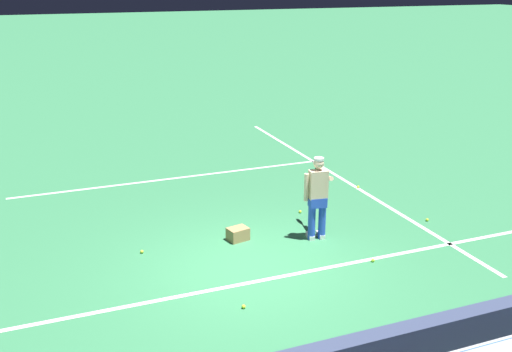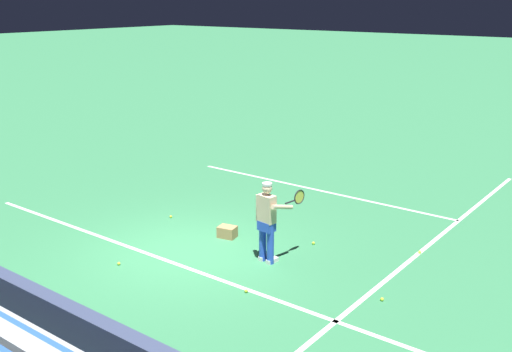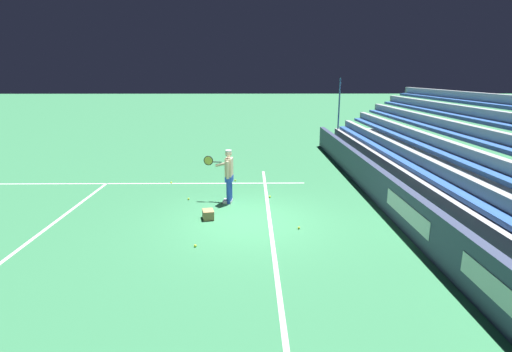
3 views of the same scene
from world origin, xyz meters
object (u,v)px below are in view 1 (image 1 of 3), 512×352
tennis_ball_stray_back (244,307)px  tennis_ball_far_left (142,252)px  tennis_player (318,197)px  ball_box_cardboard (238,234)px  tennis_ball_toward_net (300,212)px  tennis_ball_near_player (373,260)px  tennis_ball_far_right (427,220)px  tennis_ball_on_baseline (358,187)px

tennis_ball_stray_back → tennis_ball_far_left: bearing=113.1°
tennis_player → ball_box_cardboard: 1.77m
ball_box_cardboard → tennis_ball_stray_back: (-0.81, -2.50, -0.10)m
tennis_ball_toward_net → tennis_ball_near_player: same height
tennis_player → tennis_ball_stray_back: 3.18m
tennis_ball_stray_back → tennis_ball_toward_net: size_ratio=1.00×
tennis_player → tennis_ball_toward_net: size_ratio=25.98×
tennis_ball_near_player → ball_box_cardboard: bearing=137.3°
tennis_player → tennis_ball_far_left: (-3.44, 0.61, -0.86)m
tennis_ball_toward_net → tennis_ball_far_left: bearing=-169.0°
tennis_ball_toward_net → tennis_player: bearing=-102.0°
ball_box_cardboard → tennis_ball_far_right: 4.21m
tennis_ball_far_right → tennis_player: bearing=177.7°
tennis_player → tennis_ball_far_left: bearing=169.9°
tennis_ball_far_right → tennis_ball_on_baseline: size_ratio=1.00×
tennis_player → ball_box_cardboard: size_ratio=4.29×
tennis_ball_far_right → tennis_ball_stray_back: bearing=-159.2°
tennis_ball_far_right → tennis_ball_far_left: (-6.09, 0.72, 0.00)m
tennis_ball_on_baseline → tennis_ball_stray_back: bearing=-137.5°
tennis_ball_stray_back → tennis_ball_near_player: 2.89m
ball_box_cardboard → tennis_player: bearing=-18.5°
tennis_ball_stray_back → tennis_ball_on_baseline: bearing=42.5°
tennis_ball_on_baseline → tennis_player: bearing=-135.7°
ball_box_cardboard → tennis_ball_stray_back: size_ratio=6.06×
tennis_ball_stray_back → tennis_ball_toward_net: bearing=51.9°
tennis_ball_stray_back → tennis_ball_on_baseline: size_ratio=1.00×
tennis_ball_on_baseline → tennis_ball_near_player: 4.10m
tennis_ball_stray_back → tennis_ball_toward_net: 4.23m
tennis_player → tennis_ball_stray_back: tennis_player is taller
tennis_player → tennis_ball_near_player: (0.49, -1.35, -0.86)m
tennis_ball_near_player → tennis_ball_far_right: bearing=29.9°
ball_box_cardboard → tennis_ball_stray_back: ball_box_cardboard is taller
tennis_ball_far_left → tennis_ball_near_player: bearing=-26.5°
tennis_ball_near_player → tennis_ball_stray_back: bearing=-167.1°
tennis_ball_on_baseline → tennis_ball_toward_net: (-2.08, -0.96, 0.00)m
tennis_ball_stray_back → tennis_player: bearing=40.6°
ball_box_cardboard → tennis_ball_toward_net: ball_box_cardboard is taller
tennis_player → tennis_ball_on_baseline: 3.41m
tennis_player → tennis_ball_far_left: 3.60m
tennis_ball_far_right → tennis_ball_on_baseline: same height
tennis_ball_far_right → tennis_ball_far_left: bearing=173.3°
tennis_ball_on_baseline → tennis_ball_far_left: bearing=-163.7°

